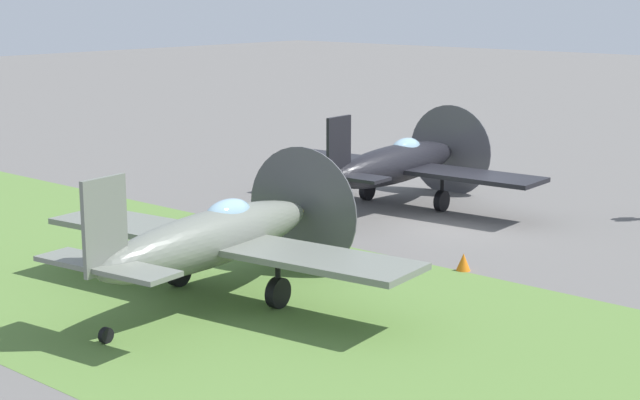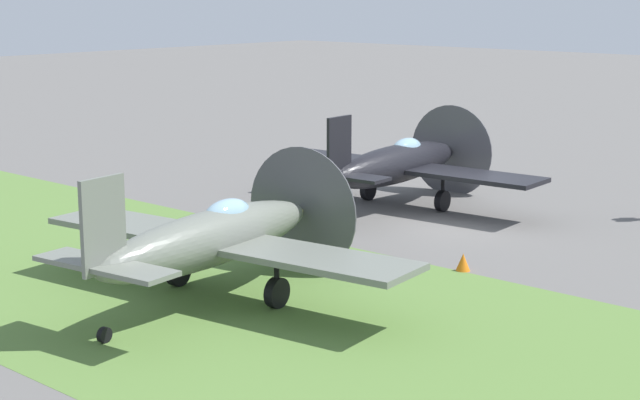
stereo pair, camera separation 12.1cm
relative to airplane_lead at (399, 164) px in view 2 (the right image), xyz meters
The scene contains 5 objects.
ground_plane 3.15m from the airplane_lead, 14.15° to the right, with size 160.00×160.00×0.00m, color #605E5B.
grass_verge 10.89m from the airplane_lead, 75.39° to the right, with size 120.00×11.00×0.01m, color #567A38.
airplane_lead is the anchor object (origin of this frame).
airplane_wingman 10.97m from the airplane_lead, 74.73° to the right, with size 9.80×7.77×3.47m.
runway_marker_cone 7.59m from the airplane_lead, 40.47° to the right, with size 0.36×0.36×0.44m, color orange.
Camera 2 is at (16.18, -24.39, 6.82)m, focal length 55.93 mm.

